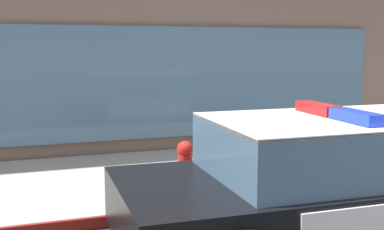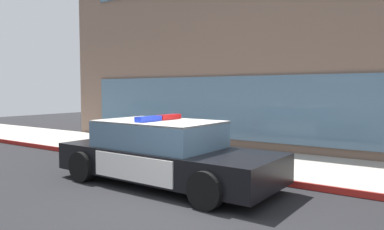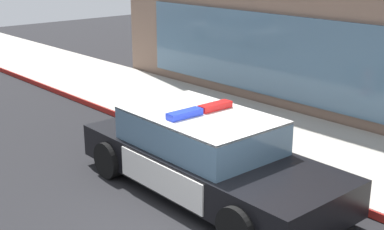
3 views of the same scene
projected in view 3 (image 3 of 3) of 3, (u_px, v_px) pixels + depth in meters
sidewalk at (371, 168)px, 10.00m from camera, size 48.00×3.31×0.15m
curb_red_paint at (319, 193)px, 8.93m from camera, size 28.80×0.04×0.14m
police_cruiser at (206, 154)px, 9.00m from camera, size 5.06×2.21×1.49m
fire_hydrant at (226, 126)px, 11.04m from camera, size 0.34×0.39×0.73m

